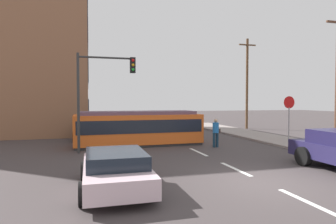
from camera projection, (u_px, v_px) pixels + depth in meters
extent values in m
plane|color=#423A3B|center=(176.00, 142.00, 19.20)|extent=(120.00, 120.00, 0.00)
cube|color=gray|center=(305.00, 146.00, 17.16)|extent=(3.20, 36.00, 0.14)
cube|color=silver|center=(310.00, 203.00, 7.64)|extent=(0.16, 2.40, 0.01)
cube|color=silver|center=(235.00, 169.00, 11.49)|extent=(0.16, 2.40, 0.01)
cube|color=silver|center=(198.00, 152.00, 15.35)|extent=(0.16, 2.40, 0.01)
cube|color=silver|center=(157.00, 133.00, 24.40)|extent=(0.16, 2.40, 0.01)
cube|color=silver|center=(144.00, 127.00, 30.18)|extent=(0.16, 2.40, 0.01)
cube|color=#915F42|center=(1.00, 43.00, 26.15)|extent=(15.04, 14.47, 16.00)
cube|color=#2D3847|center=(88.00, 109.00, 28.38)|extent=(0.06, 12.30, 1.92)
cube|color=#2D3847|center=(88.00, 77.00, 28.27)|extent=(0.06, 12.30, 1.92)
cube|color=#2D3847|center=(88.00, 44.00, 28.15)|extent=(0.06, 12.30, 1.92)
cube|color=#2D3847|center=(88.00, 11.00, 28.04)|extent=(0.06, 12.30, 1.92)
cube|color=orange|center=(138.00, 128.00, 17.88)|extent=(7.74, 2.68, 1.74)
cube|color=#2D2D2D|center=(138.00, 144.00, 17.92)|extent=(7.58, 2.55, 0.15)
cube|color=#654A5E|center=(138.00, 113.00, 17.85)|extent=(6.96, 2.28, 0.20)
cube|color=#1E232D|center=(138.00, 125.00, 17.88)|extent=(7.43, 2.71, 0.77)
cube|color=#3C448A|center=(140.00, 121.00, 23.55)|extent=(2.71, 5.58, 1.55)
cube|color=black|center=(148.00, 121.00, 20.98)|extent=(2.25, 0.21, 0.93)
cube|color=black|center=(140.00, 118.00, 23.54)|extent=(2.72, 4.76, 0.62)
cylinder|color=black|center=(145.00, 131.00, 21.91)|extent=(2.58, 1.00, 0.90)
cylinder|color=black|center=(136.00, 127.00, 25.25)|extent=(2.58, 1.00, 0.90)
cylinder|color=#173248|center=(214.00, 140.00, 16.99)|extent=(0.16, 0.16, 0.85)
cylinder|color=#173248|center=(217.00, 140.00, 17.04)|extent=(0.16, 0.16, 0.85)
cylinder|color=blue|center=(216.00, 128.00, 16.99)|extent=(0.36, 0.36, 0.60)
sphere|color=tan|center=(216.00, 121.00, 16.98)|extent=(0.22, 0.22, 0.22)
cube|color=#4C3327|center=(219.00, 131.00, 17.11)|extent=(0.22, 0.15, 0.24)
cylinder|color=black|center=(304.00, 156.00, 12.09)|extent=(0.29, 0.80, 0.80)
cube|color=silver|center=(115.00, 172.00, 8.86)|extent=(1.87, 4.23, 0.55)
cube|color=black|center=(116.00, 158.00, 8.69)|extent=(1.72, 2.33, 0.40)
cylinder|color=black|center=(84.00, 171.00, 9.84)|extent=(0.22, 0.64, 0.64)
cylinder|color=black|center=(138.00, 168.00, 10.33)|extent=(0.22, 0.64, 0.64)
cylinder|color=black|center=(83.00, 194.00, 7.39)|extent=(0.22, 0.64, 0.64)
cylinder|color=black|center=(154.00, 188.00, 7.89)|extent=(0.22, 0.64, 0.64)
cube|color=black|center=(88.00, 132.00, 20.96)|extent=(1.83, 4.37, 0.55)
cube|color=black|center=(88.00, 125.00, 20.80)|extent=(1.69, 2.40, 0.40)
cylinder|color=black|center=(76.00, 133.00, 21.98)|extent=(0.22, 0.64, 0.64)
cylinder|color=black|center=(100.00, 132.00, 22.47)|extent=(0.22, 0.64, 0.64)
cylinder|color=black|center=(74.00, 137.00, 19.46)|extent=(0.22, 0.64, 0.64)
cylinder|color=black|center=(102.00, 136.00, 19.95)|extent=(0.22, 0.64, 0.64)
cylinder|color=gray|center=(289.00, 125.00, 18.14)|extent=(0.07, 0.07, 2.20)
cylinder|color=red|center=(289.00, 102.00, 18.09)|extent=(0.76, 0.04, 0.76)
cylinder|color=#333333|center=(78.00, 103.00, 15.00)|extent=(0.14, 0.14, 5.21)
cylinder|color=#333333|center=(106.00, 58.00, 15.29)|extent=(2.84, 0.10, 0.10)
cube|color=black|center=(133.00, 65.00, 15.68)|extent=(0.28, 0.24, 0.84)
sphere|color=red|center=(133.00, 60.00, 15.55)|extent=(0.16, 0.16, 0.16)
sphere|color=gold|center=(133.00, 65.00, 15.56)|extent=(0.16, 0.16, 0.16)
sphere|color=green|center=(133.00, 70.00, 15.57)|extent=(0.16, 0.16, 0.16)
cylinder|color=brown|center=(247.00, 84.00, 28.56)|extent=(0.24, 0.24, 8.86)
cube|color=brown|center=(247.00, 45.00, 28.43)|extent=(1.80, 0.12, 0.12)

